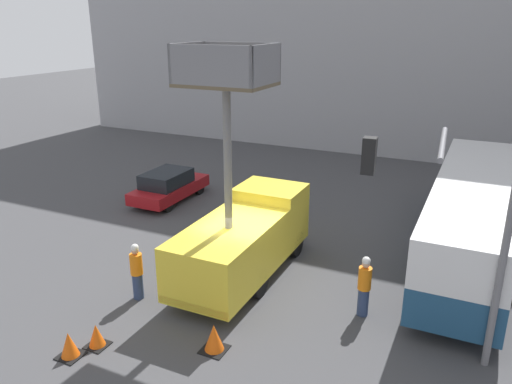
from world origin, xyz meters
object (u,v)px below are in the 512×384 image
at_px(traffic_light_pole, 454,211).
at_px(traffic_cone_far_side, 214,338).
at_px(traffic_cone_near_truck, 96,336).
at_px(utility_truck, 244,232).
at_px(city_bus, 471,211).
at_px(road_worker_near_truck, 137,271).
at_px(traffic_cone_mid_road, 69,345).
at_px(road_worker_directing, 364,286).
at_px(parked_car_curbside, 169,186).

height_order(traffic_light_pole, traffic_cone_far_side, traffic_light_pole).
bearing_deg(traffic_cone_far_side, traffic_cone_near_truck, -158.00).
xyz_separation_m(utility_truck, city_bus, (6.63, 4.72, 0.21)).
distance_m(road_worker_near_truck, traffic_cone_near_truck, 2.56).
distance_m(utility_truck, traffic_light_pole, 6.97).
bearing_deg(traffic_cone_far_side, road_worker_near_truck, 159.76).
relative_size(utility_truck, traffic_cone_far_side, 9.97).
bearing_deg(road_worker_near_truck, traffic_cone_near_truck, -153.51).
bearing_deg(traffic_cone_far_side, utility_truck, 105.55).
bearing_deg(traffic_cone_far_side, traffic_cone_mid_road, -150.77).
height_order(traffic_cone_mid_road, traffic_cone_far_side, traffic_cone_far_side).
height_order(city_bus, road_worker_directing, city_bus).
relative_size(city_bus, traffic_cone_far_side, 16.37).
bearing_deg(road_worker_near_truck, traffic_light_pole, -68.63).
bearing_deg(traffic_cone_far_side, city_bus, 57.64).
bearing_deg(traffic_light_pole, city_bus, 87.29).
xyz_separation_m(utility_truck, traffic_cone_far_side, (1.11, -4.00, -1.20)).
height_order(utility_truck, city_bus, utility_truck).
xyz_separation_m(traffic_cone_far_side, parked_car_curbside, (-7.67, 9.07, 0.38)).
distance_m(road_worker_near_truck, traffic_cone_far_side, 3.68).
bearing_deg(traffic_cone_near_truck, parked_car_curbside, 115.03).
bearing_deg(traffic_cone_mid_road, road_worker_near_truck, 93.79).
relative_size(road_worker_directing, traffic_cone_near_truck, 2.89).
distance_m(road_worker_directing, traffic_cone_far_side, 4.56).
bearing_deg(traffic_light_pole, parked_car_curbside, 152.41).
height_order(road_worker_directing, traffic_cone_far_side, road_worker_directing).
height_order(road_worker_directing, parked_car_curbside, road_worker_directing).
bearing_deg(road_worker_directing, traffic_cone_near_truck, -82.52).
height_order(traffic_light_pole, parked_car_curbside, traffic_light_pole).
xyz_separation_m(road_worker_directing, traffic_cone_mid_road, (-6.30, -5.10, -0.61)).
xyz_separation_m(city_bus, road_worker_near_truck, (-8.94, -7.45, -0.85)).
bearing_deg(city_bus, utility_truck, 105.51).
bearing_deg(city_bus, traffic_cone_far_side, 127.75).
distance_m(traffic_cone_mid_road, traffic_cone_far_side, 3.68).
bearing_deg(parked_car_curbside, traffic_cone_far_side, -49.77).
relative_size(utility_truck, parked_car_curbside, 1.77).
relative_size(utility_truck, traffic_cone_near_truck, 11.73).
bearing_deg(road_worker_directing, traffic_cone_mid_road, -80.32).
distance_m(city_bus, traffic_cone_near_truck, 13.06).
bearing_deg(city_bus, road_worker_near_truck, 109.94).
relative_size(utility_truck, city_bus, 0.61).
relative_size(city_bus, road_worker_near_truck, 6.81).
height_order(road_worker_near_truck, parked_car_curbside, road_worker_near_truck).
distance_m(traffic_light_pole, traffic_cone_far_side, 6.76).
bearing_deg(traffic_cone_near_truck, utility_truck, 71.01).
xyz_separation_m(city_bus, traffic_cone_far_side, (-5.52, -8.71, -1.41)).
xyz_separation_m(utility_truck, road_worker_directing, (4.20, -0.70, -0.62)).
distance_m(traffic_cone_near_truck, traffic_cone_far_side, 3.12).
xyz_separation_m(city_bus, road_worker_directing, (-2.43, -5.41, -0.83)).
relative_size(traffic_cone_mid_road, parked_car_curbside, 0.16).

